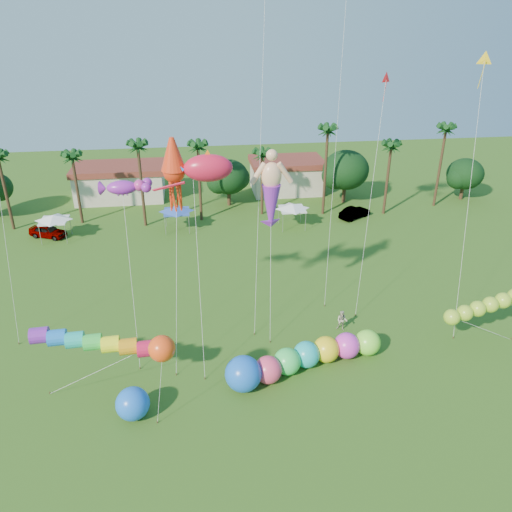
{
  "coord_description": "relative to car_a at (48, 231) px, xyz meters",
  "views": [
    {
      "loc": [
        -4.09,
        -20.14,
        23.74
      ],
      "look_at": [
        0.0,
        10.0,
        9.0
      ],
      "focal_mm": 35.0,
      "sensor_mm": 36.0,
      "label": 1
    }
  ],
  "objects": [
    {
      "name": "ground",
      "position": [
        21.16,
        -36.85,
        -0.76
      ],
      "size": [
        160.0,
        160.0,
        0.0
      ],
      "primitive_type": "plane",
      "color": "#285116",
      "rests_on": "ground"
    },
    {
      "name": "blue_ball",
      "position": [
        12.5,
        -31.33,
        0.34
      ],
      "size": [
        2.2,
        2.2,
        2.2
      ],
      "primitive_type": "sphere",
      "color": "blue",
      "rests_on": "ground"
    },
    {
      "name": "lobster_kite",
      "position": [
        12.19,
        -22.01,
        11.91
      ],
      "size": [
        4.22,
        6.12,
        13.4
      ],
      "color": "purple",
      "rests_on": "ground"
    },
    {
      "name": "rainbow_tube",
      "position": [
        11.4,
        -29.03,
        2.91
      ],
      "size": [
        9.11,
        2.1,
        4.24
      ],
      "color": "#D51743",
      "rests_on": "ground"
    },
    {
      "name": "fish_kite",
      "position": [
        18.3,
        -23.61,
        13.55
      ],
      "size": [
        5.33,
        6.44,
        15.37
      ],
      "color": "red",
      "rests_on": "ground"
    },
    {
      "name": "merman_kite",
      "position": [
        23.08,
        -21.32,
        10.64
      ],
      "size": [
        2.79,
        4.22,
        14.35
      ],
      "color": "#F5B48B",
      "rests_on": "ground"
    },
    {
      "name": "squid_kite",
      "position": [
        15.96,
        -23.13,
        13.24
      ],
      "size": [
        2.23,
        5.52,
        16.48
      ],
      "color": "red",
      "rests_on": "ground"
    },
    {
      "name": "caterpillar_inflatable",
      "position": [
        24.21,
        -28.15,
        0.32
      ],
      "size": [
        12.54,
        5.36,
        2.58
      ],
      "rotation": [
        0.0,
        0.0,
        0.29
      ],
      "color": "#F3406B",
      "rests_on": "ground"
    },
    {
      "name": "car_b",
      "position": [
        37.82,
        1.07,
        -0.01
      ],
      "size": [
        4.67,
        3.73,
        1.49
      ],
      "primitive_type": "imported",
      "rotation": [
        0.0,
        0.0,
        2.13
      ],
      "color": "#4C4C54",
      "rests_on": "ground"
    },
    {
      "name": "tree_line",
      "position": [
        24.73,
        7.14,
        3.52
      ],
      "size": [
        69.46,
        8.91,
        11.0
      ],
      "color": "#3A2819",
      "rests_on": "ground"
    },
    {
      "name": "delta_kite_red",
      "position": [
        32.33,
        -18.51,
        18.06
      ],
      "size": [
        2.26,
        3.5,
        19.86
      ],
      "color": "red",
      "rests_on": "ground"
    },
    {
      "name": "buildings_row",
      "position": [
        18.07,
        13.15,
        1.24
      ],
      "size": [
        35.0,
        7.0,
        4.0
      ],
      "color": "beige",
      "rests_on": "ground"
    },
    {
      "name": "green_worm",
      "position": [
        36.44,
        -26.79,
        1.97
      ],
      "size": [
        9.1,
        3.27,
        3.48
      ],
      "color": "#9DCB2D",
      "rests_on": "ground"
    },
    {
      "name": "orange_ball_kite",
      "position": [
        14.77,
        -32.08,
        5.01
      ],
      "size": [
        2.09,
        2.09,
        6.59
      ],
      "color": "#FF4914",
      "rests_on": "ground"
    },
    {
      "name": "tent_row",
      "position": [
        15.16,
        -0.52,
        1.99
      ],
      "size": [
        31.0,
        4.0,
        0.6
      ],
      "color": "white",
      "rests_on": "ground"
    },
    {
      "name": "delta_kite_yellow",
      "position": [
        38.27,
        -21.66,
        19.71
      ],
      "size": [
        1.4,
        4.66,
        21.47
      ],
      "color": "yellow",
      "rests_on": "ground"
    },
    {
      "name": "spectator_b",
      "position": [
        28.82,
        -23.43,
        0.14
      ],
      "size": [
        1.09,
        1.01,
        1.79
      ],
      "primitive_type": "imported",
      "rotation": [
        0.0,
        0.0,
        -0.49
      ],
      "color": "#AFA992",
      "rests_on": "ground"
    },
    {
      "name": "car_a",
      "position": [
        0.0,
        0.0,
        0.0
      ],
      "size": [
        4.79,
        3.44,
        1.52
      ],
      "primitive_type": "imported",
      "rotation": [
        0.0,
        0.0,
        1.15
      ],
      "color": "#4C4C54",
      "rests_on": "ground"
    }
  ]
}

